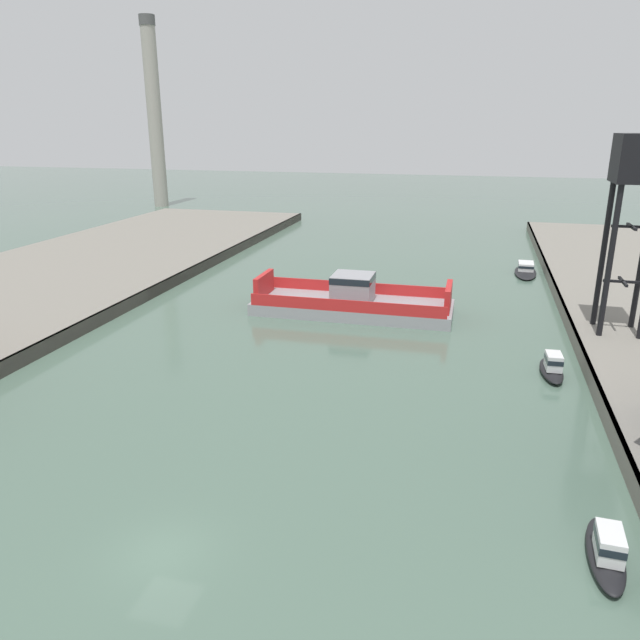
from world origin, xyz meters
name	(u,v)px	position (x,y,z in m)	size (l,w,h in m)	color
ground_plane	(162,553)	(0.00, 0.00, 0.00)	(400.00, 400.00, 0.00)	#4C6656
chain_ferry	(353,301)	(0.91, 35.39, 1.14)	(18.80, 6.81, 3.78)	#939399
moored_boat_near_left	(526,269)	(17.92, 56.35, 0.48)	(2.77, 7.98, 1.27)	black
moored_boat_near_right	(552,367)	(17.83, 24.27, 0.64)	(1.74, 4.93, 1.73)	black
moored_boat_mid_left	(607,550)	(18.03, 4.14, 0.61)	(1.67, 5.12, 1.64)	black
crane_tower	(640,175)	(23.35, 32.13, 13.59)	(3.80, 3.80, 15.35)	black
smokestack_distant_a	(154,109)	(-55.36, 101.83, 19.97)	(3.21, 3.21, 37.87)	#9E998E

